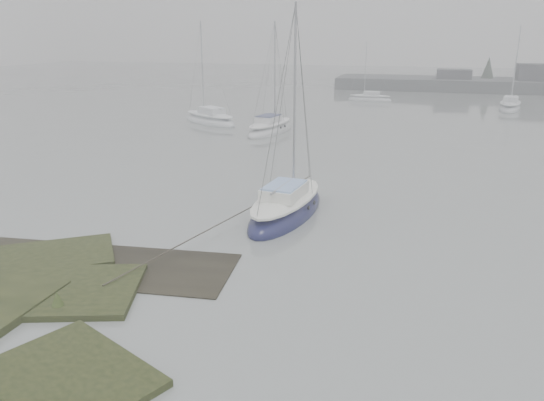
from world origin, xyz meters
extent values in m
plane|color=slate|center=(0.00, 30.00, 0.00)|extent=(160.00, 160.00, 0.00)
cube|color=#424247|center=(10.00, 61.00, 1.40)|extent=(4.00, 3.00, 2.20)
cube|color=#424247|center=(20.00, 61.00, 1.80)|extent=(6.00, 3.00, 3.00)
cone|color=#384238|center=(14.00, 63.00, 2.20)|extent=(2.00, 2.00, 3.50)
ellipsoid|color=#14163E|center=(2.16, 10.61, 0.10)|extent=(2.59, 6.14, 1.45)
ellipsoid|color=silver|center=(2.16, 10.61, 0.68)|extent=(2.12, 5.33, 0.41)
cube|color=silver|center=(2.14, 10.35, 1.04)|extent=(1.49, 2.17, 0.43)
cube|color=#8BABE0|center=(2.14, 10.35, 1.28)|extent=(1.39, 1.99, 0.07)
cylinder|color=#939399|center=(2.25, 11.37, 4.39)|extent=(0.09, 0.09, 6.81)
cylinder|color=#939399|center=(2.12, 10.18, 1.28)|extent=(0.33, 2.38, 0.08)
ellipsoid|color=silver|center=(-3.40, 27.47, 0.10)|extent=(2.88, 5.99, 1.39)
ellipsoid|color=silver|center=(-3.40, 27.47, 0.66)|extent=(2.38, 5.19, 0.39)
cube|color=silver|center=(-3.44, 27.22, 1.00)|extent=(1.56, 2.16, 0.41)
cube|color=#1C224E|center=(-3.44, 27.22, 1.23)|extent=(1.45, 1.98, 0.07)
cylinder|color=#939399|center=(-3.27, 28.19, 4.22)|extent=(0.09, 0.09, 6.56)
cylinder|color=#939399|center=(-3.47, 27.06, 1.23)|extent=(0.48, 2.27, 0.07)
ellipsoid|color=silver|center=(-9.02, 30.00, 0.10)|extent=(5.94, 4.67, 1.41)
ellipsoid|color=silver|center=(-9.02, 30.00, 0.66)|extent=(5.11, 3.95, 0.40)
cube|color=silver|center=(-8.81, 29.87, 1.01)|extent=(2.35, 2.10, 0.41)
cube|color=silver|center=(-8.81, 29.87, 1.24)|extent=(2.16, 1.94, 0.07)
cylinder|color=#939399|center=(-9.65, 30.40, 4.27)|extent=(0.09, 0.09, 6.63)
cylinder|color=#939399|center=(-8.66, 29.79, 1.24)|extent=(2.02, 1.28, 0.07)
ellipsoid|color=#9DA0A6|center=(14.43, 44.64, 0.10)|extent=(2.79, 5.86, 1.37)
ellipsoid|color=silver|center=(14.43, 44.64, 0.64)|extent=(2.30, 5.08, 0.39)
cube|color=silver|center=(14.39, 44.41, 0.98)|extent=(1.52, 2.11, 0.40)
cube|color=silver|center=(14.39, 44.41, 1.21)|extent=(1.41, 1.94, 0.06)
cylinder|color=#939399|center=(14.55, 45.36, 4.14)|extent=(0.09, 0.09, 6.43)
cylinder|color=#939399|center=(14.36, 44.25, 1.21)|extent=(0.46, 2.23, 0.07)
ellipsoid|color=#B0B5BA|center=(1.39, 47.77, 0.08)|extent=(4.58, 1.76, 1.09)
ellipsoid|color=white|center=(1.39, 47.77, 0.51)|extent=(3.99, 1.43, 0.31)
cube|color=white|center=(1.59, 47.76, 0.78)|extent=(1.60, 1.06, 0.32)
cube|color=silver|center=(1.59, 47.76, 0.96)|extent=(1.47, 0.99, 0.05)
cylinder|color=#939399|center=(0.82, 47.81, 3.31)|extent=(0.07, 0.07, 5.14)
cylinder|color=#939399|center=(1.71, 47.75, 0.96)|extent=(1.80, 0.17, 0.06)
camera|label=1|loc=(6.97, -8.16, 6.73)|focal=35.00mm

